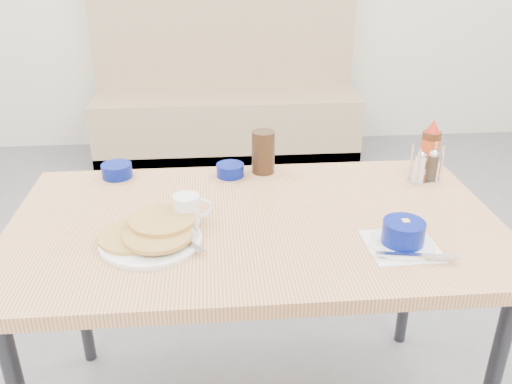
{
  "coord_description": "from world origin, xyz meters",
  "views": [
    {
      "loc": [
        -0.11,
        -1.11,
        1.5
      ],
      "look_at": [
        0.01,
        0.31,
        0.82
      ],
      "focal_mm": 38.0,
      "sensor_mm": 36.0,
      "label": 1
    }
  ],
  "objects": [
    {
      "name": "amber_tumbler",
      "position": [
        0.06,
        0.59,
        0.83
      ],
      "size": [
        0.09,
        0.09,
        0.15
      ],
      "primitive_type": "cylinder",
      "rotation": [
        0.0,
        0.0,
        0.22
      ],
      "color": "black",
      "rests_on": "dining_table"
    },
    {
      "name": "coffee_mug",
      "position": [
        -0.19,
        0.25,
        0.8
      ],
      "size": [
        0.11,
        0.08,
        0.08
      ],
      "rotation": [
        0.0,
        0.0,
        0.08
      ],
      "color": "white",
      "rests_on": "dining_table"
    },
    {
      "name": "creamer_bowl",
      "position": [
        -0.44,
        0.59,
        0.78
      ],
      "size": [
        0.1,
        0.1,
        0.05
      ],
      "rotation": [
        0.0,
        0.0,
        0.15
      ],
      "color": "navy",
      "rests_on": "dining_table"
    },
    {
      "name": "condiment_caddy",
      "position": [
        0.58,
        0.47,
        0.8
      ],
      "size": [
        0.11,
        0.08,
        0.12
      ],
      "rotation": [
        0.0,
        0.0,
        0.2
      ],
      "color": "silver",
      "rests_on": "dining_table"
    },
    {
      "name": "booth_bench",
      "position": [
        0.0,
        2.78,
        0.35
      ],
      "size": [
        1.9,
        0.56,
        1.22
      ],
      "color": "tan",
      "rests_on": "ground"
    },
    {
      "name": "grits_setting",
      "position": [
        0.37,
        0.07,
        0.79
      ],
      "size": [
        0.21,
        0.19,
        0.08
      ],
      "rotation": [
        0.0,
        0.0,
        0.04
      ],
      "color": "white",
      "rests_on": "dining_table"
    },
    {
      "name": "syrup_bottle",
      "position": [
        0.64,
        0.59,
        0.83
      ],
      "size": [
        0.07,
        0.07,
        0.17
      ],
      "rotation": [
        0.0,
        0.0,
        -0.34
      ],
      "color": "#47230F",
      "rests_on": "dining_table"
    },
    {
      "name": "pancake_plate",
      "position": [
        -0.29,
        0.15,
        0.78
      ],
      "size": [
        0.28,
        0.27,
        0.05
      ],
      "rotation": [
        0.0,
        0.0,
        0.36
      ],
      "color": "white",
      "rests_on": "dining_table"
    },
    {
      "name": "dining_table",
      "position": [
        0.0,
        0.25,
        0.7
      ],
      "size": [
        1.4,
        0.8,
        0.76
      ],
      "color": "tan",
      "rests_on": "ground"
    },
    {
      "name": "butter_bowl",
      "position": [
        -0.06,
        0.57,
        0.78
      ],
      "size": [
        0.09,
        0.09,
        0.04
      ],
      "rotation": [
        0.0,
        0.0,
        -0.17
      ],
      "color": "navy",
      "rests_on": "dining_table"
    }
  ]
}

